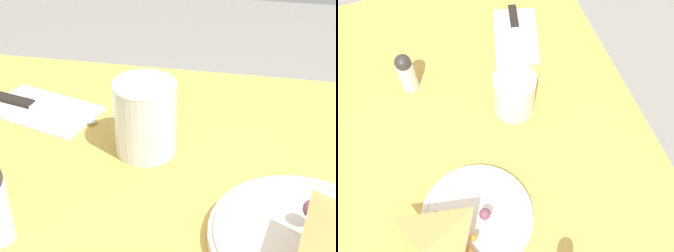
% 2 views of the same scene
% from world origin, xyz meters
% --- Properties ---
extents(plate_pizza, '(0.21, 0.21, 0.05)m').
position_xyz_m(plate_pizza, '(0.07, -0.06, 0.79)').
color(plate_pizza, silver).
rests_on(plate_pizza, dining_table).
extents(milk_glass, '(0.09, 0.09, 0.11)m').
position_xyz_m(milk_glass, '(-0.14, 0.10, 0.83)').
color(milk_glass, white).
rests_on(milk_glass, dining_table).
extents(napkin_folded, '(0.19, 0.15, 0.00)m').
position_xyz_m(napkin_folded, '(-0.33, 0.17, 0.78)').
color(napkin_folded, white).
rests_on(napkin_folded, dining_table).
extents(butter_knife, '(0.19, 0.06, 0.01)m').
position_xyz_m(butter_knife, '(-0.33, 0.17, 0.79)').
color(butter_knife, black).
rests_on(butter_knife, napkin_folded).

